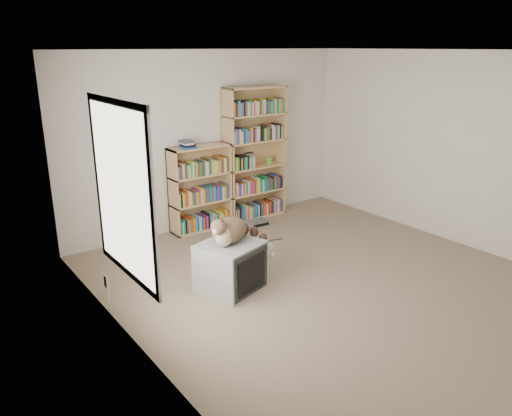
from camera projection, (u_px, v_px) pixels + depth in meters
floor at (329, 282)px, 5.64m from camera, size 4.50×5.00×0.01m
wall_back at (210, 140)px, 7.17m from camera, size 4.50×0.02×2.50m
wall_left at (132, 216)px, 3.98m from camera, size 0.02×5.00×2.50m
wall_right at (457, 150)px, 6.52m from camera, size 0.02×5.00×2.50m
ceiling at (340, 50)px, 4.86m from camera, size 4.50×5.00×0.02m
window at (122, 192)px, 4.10m from camera, size 0.02×1.22×1.52m
crt_tv at (230, 267)px, 5.39m from camera, size 0.76×0.72×0.54m
cat at (235, 232)px, 5.34m from camera, size 0.83×0.51×0.59m
bookcase_tall at (254, 157)px, 7.54m from camera, size 0.99×0.30×1.98m
bookcase_short at (200, 192)px, 7.11m from camera, size 0.89×0.30×1.22m
book_stack at (186, 144)px, 6.76m from camera, size 0.18×0.24×0.10m
green_mug at (268, 160)px, 7.69m from camera, size 0.09×0.09×0.10m
framed_print at (249, 159)px, 7.59m from camera, size 0.15×0.05×0.20m
dvd_player at (256, 223)px, 7.40m from camera, size 0.33×0.24×0.07m
wall_outlet at (106, 282)px, 4.93m from camera, size 0.01×0.08×0.13m
floor_cables at (220, 242)px, 6.76m from camera, size 1.20×0.70×0.01m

